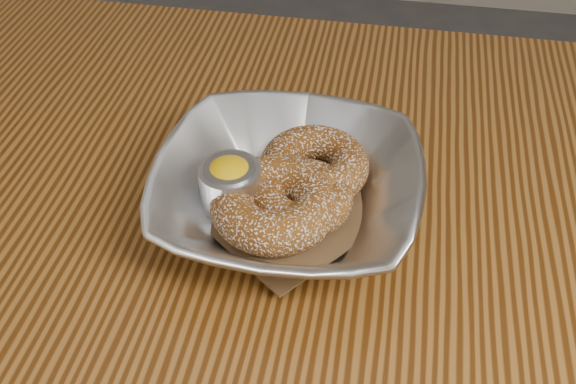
% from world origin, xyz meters
% --- Properties ---
extents(table, '(1.20, 0.80, 0.75)m').
position_xyz_m(table, '(0.00, 0.00, 0.65)').
color(table, brown).
rests_on(table, ground_plane).
extents(serving_bowl, '(0.24, 0.24, 0.06)m').
position_xyz_m(serving_bowl, '(-0.09, 0.03, 0.78)').
color(serving_bowl, '#BBBDC2').
rests_on(serving_bowl, table).
extents(parchment, '(0.20, 0.20, 0.00)m').
position_xyz_m(parchment, '(-0.09, 0.03, 0.76)').
color(parchment, brown).
rests_on(parchment, table).
extents(donut_back, '(0.11, 0.11, 0.04)m').
position_xyz_m(donut_back, '(-0.07, 0.07, 0.78)').
color(donut_back, brown).
rests_on(donut_back, parchment).
extents(donut_front, '(0.12, 0.12, 0.04)m').
position_xyz_m(donut_front, '(-0.10, 0.01, 0.78)').
color(donut_front, brown).
rests_on(donut_front, parchment).
extents(donut_extra, '(0.11, 0.11, 0.03)m').
position_xyz_m(donut_extra, '(-0.08, 0.03, 0.78)').
color(donut_extra, brown).
rests_on(donut_extra, parchment).
extents(ramekin, '(0.06, 0.06, 0.05)m').
position_xyz_m(ramekin, '(-0.14, 0.02, 0.79)').
color(ramekin, '#BBBDC2').
rests_on(ramekin, table).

